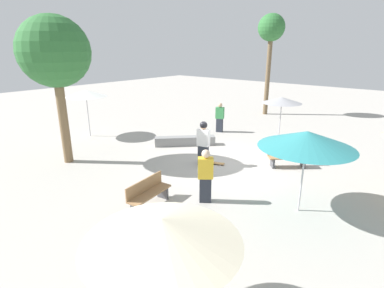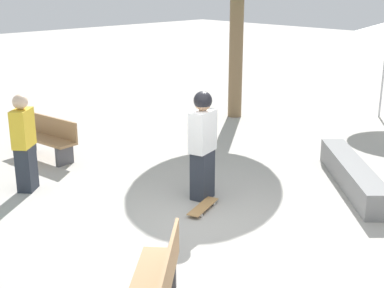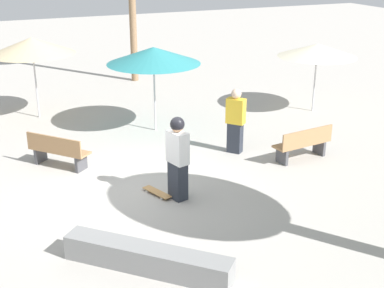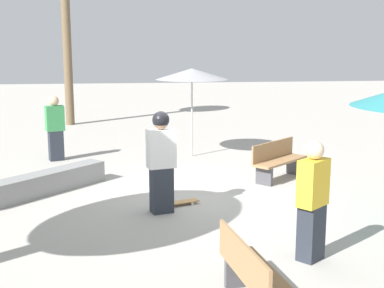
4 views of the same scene
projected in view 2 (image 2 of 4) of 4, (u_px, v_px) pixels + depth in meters
name	position (u px, v px, depth m)	size (l,w,h in m)	color
ground_plane	(202.00, 223.00, 8.17)	(60.00, 60.00, 0.00)	#ADA8A0
skater_main	(203.00, 142.00, 8.81)	(0.39, 0.54, 1.85)	#282D38
skateboard	(203.00, 207.00, 8.61)	(0.46, 0.82, 0.07)	#B7844C
concrete_ledge	(352.00, 175.00, 9.54)	(2.45, 2.39, 0.44)	gray
bench_near	(157.00, 285.00, 5.74)	(1.39, 1.49, 0.85)	#47474C
bench_far	(47.00, 138.00, 11.02)	(1.64, 0.65, 0.85)	#47474C
bystander_far	(24.00, 143.00, 9.20)	(0.50, 0.53, 1.72)	#282D38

